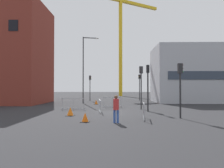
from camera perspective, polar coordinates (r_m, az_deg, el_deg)
ground at (r=17.28m, az=-0.47°, el=-8.11°), size 160.00×160.00×0.00m
brick_building at (r=30.63m, az=-28.45°, el=7.58°), size 10.67×8.25×13.31m
office_block at (r=31.92m, az=24.17°, el=2.50°), size 13.49×7.08×8.10m
construction_crane at (r=52.31m, az=2.89°, el=14.88°), size 16.25×9.51×25.05m
streetlamp_tall at (r=27.01m, az=-7.84°, el=5.59°), size 2.15×0.54×9.00m
traffic_light_median at (r=14.43m, az=19.18°, el=0.77°), size 0.38×0.28×3.80m
traffic_light_verge at (r=32.80m, az=7.96°, el=0.24°), size 0.36×0.37×4.29m
traffic_light_island at (r=19.46m, az=8.45°, el=0.99°), size 0.37×0.37×4.21m
traffic_light_crosswalk at (r=31.91m, az=-6.38°, el=0.04°), size 0.38×0.26×4.07m
traffic_light_corner at (r=17.75m, az=10.34°, el=1.05°), size 0.25×0.38×4.14m
pedestrian_walking at (r=11.88m, az=1.19°, el=-6.65°), size 0.34×0.34×1.66m
safety_barrier_right_run at (r=21.15m, az=0.15°, el=-5.28°), size 2.05×0.27×1.08m
safety_barrier_rear at (r=19.36m, az=-11.19°, el=-5.65°), size 2.33×0.11×1.08m
safety_barrier_left_run at (r=13.45m, az=9.20°, el=-7.70°), size 0.28×1.89×1.08m
safety_barrier_mid_span at (r=16.91m, az=-3.57°, el=-6.34°), size 0.34×2.18×1.08m
traffic_cone_by_barrier at (r=12.43m, az=-7.79°, el=-9.64°), size 0.57×0.57×0.57m
traffic_cone_striped at (r=15.34m, az=-12.00°, el=-7.84°), size 0.64×0.64×0.65m
traffic_cone_orange at (r=25.16m, az=-4.60°, el=-5.29°), size 0.56×0.56×0.57m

